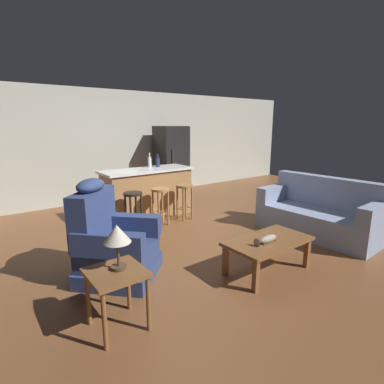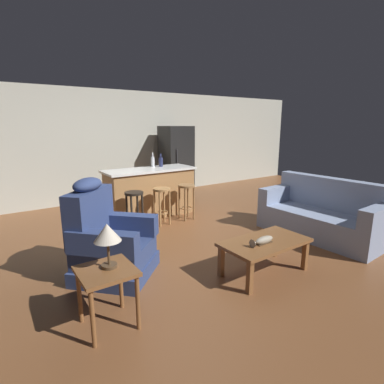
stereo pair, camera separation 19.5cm
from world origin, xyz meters
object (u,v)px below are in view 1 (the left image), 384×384
at_px(couch, 319,214).
at_px(bar_stool_right, 184,195).
at_px(table_lamp, 117,236).
at_px(coffee_table, 268,244).
at_px(fish_figurine, 266,240).
at_px(recliner_near_lamp, 112,243).
at_px(kitchen_island, 148,192).
at_px(bottle_short_amber, 150,162).
at_px(bar_stool_middle, 160,200).
at_px(refrigerator, 171,161).
at_px(bar_stool_left, 133,204).
at_px(bottle_tall_green, 158,162).
at_px(end_table, 116,281).

bearing_deg(couch, bar_stool_right, -58.63).
height_order(couch, table_lamp, table_lamp).
height_order(coffee_table, fish_figurine, fish_figurine).
distance_m(couch, recliner_near_lamp, 3.41).
xyz_separation_m(kitchen_island, bottle_short_amber, (0.17, 0.17, 0.58)).
relative_size(coffee_table, bottle_short_amber, 3.72).
bearing_deg(bar_stool_right, kitchen_island, 125.74).
height_order(recliner_near_lamp, bar_stool_middle, recliner_near_lamp).
height_order(kitchen_island, bar_stool_middle, kitchen_island).
distance_m(refrigerator, bottle_short_amber, 1.58).
bearing_deg(couch, bar_stool_left, -42.05).
xyz_separation_m(table_lamp, bottle_tall_green, (2.17, 2.96, 0.18)).
height_order(coffee_table, bar_stool_middle, bar_stool_middle).
xyz_separation_m(couch, refrigerator, (-0.43, 3.83, 0.54)).
distance_m(coffee_table, bar_stool_right, 2.38).
height_order(couch, recliner_near_lamp, recliner_near_lamp).
xyz_separation_m(fish_figurine, end_table, (-1.82, 0.17, -0.00)).
bearing_deg(end_table, bar_stool_right, 43.59).
xyz_separation_m(coffee_table, couch, (1.74, 0.34, -0.02)).
bearing_deg(bar_stool_right, bar_stool_left, 180.00).
bearing_deg(bottle_short_amber, bar_stool_left, -134.44).
relative_size(kitchen_island, bottle_tall_green, 6.68).
distance_m(recliner_near_lamp, kitchen_island, 2.47).
distance_m(couch, bar_stool_left, 3.14).
bearing_deg(bar_stool_middle, bar_stool_left, 180.00).
height_order(bar_stool_right, bottle_short_amber, bottle_short_amber).
distance_m(bottle_tall_green, bottle_short_amber, 0.17).
height_order(coffee_table, bar_stool_left, bar_stool_left).
bearing_deg(bar_stool_right, bottle_short_amber, 109.70).
xyz_separation_m(kitchen_island, bar_stool_right, (0.45, -0.63, -0.01)).
xyz_separation_m(table_lamp, kitchen_island, (1.84, 2.83, -0.39)).
distance_m(end_table, bar_stool_middle, 2.86).
height_order(coffee_table, kitchen_island, kitchen_island).
bearing_deg(couch, recliner_near_lamp, -14.35).
distance_m(bar_stool_middle, refrigerator, 2.37).
bearing_deg(table_lamp, bottle_tall_green, 53.75).
distance_m(bar_stool_middle, bar_stool_right, 0.54).
bearing_deg(bottle_tall_green, bottle_short_amber, 163.75).
relative_size(recliner_near_lamp, table_lamp, 2.93).
bearing_deg(bar_stool_right, table_lamp, -136.21).
xyz_separation_m(couch, table_lamp, (-3.64, -0.20, 0.53)).
distance_m(end_table, bottle_short_amber, 3.71).
bearing_deg(kitchen_island, recliner_near_lamp, -128.66).
distance_m(table_lamp, bar_stool_right, 3.21).
bearing_deg(recliner_near_lamp, table_lamp, -62.62).
xyz_separation_m(fish_figurine, bottle_short_amber, (0.23, 3.20, 0.60)).
xyz_separation_m(bar_stool_middle, refrigerator, (1.44, 1.83, 0.41)).
bearing_deg(fish_figurine, recliner_near_lamp, 143.52).
bearing_deg(fish_figurine, bottle_short_amber, 85.96).
bearing_deg(coffee_table, fish_figurine, -154.43).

